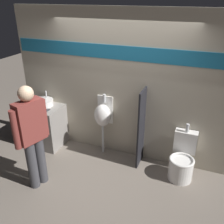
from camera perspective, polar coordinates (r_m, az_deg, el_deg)
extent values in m
plane|color=#70665B|center=(4.66, -0.80, -12.58)|extent=(16.00, 16.00, 0.00)
cube|color=#B2A893|center=(4.49, 2.05, 5.66)|extent=(4.21, 0.06, 2.70)
cube|color=#19668E|center=(4.29, 2.01, 13.38)|extent=(4.13, 0.01, 0.24)
cube|color=gray|center=(5.34, -15.82, -2.85)|extent=(0.90, 0.60, 0.85)
cylinder|color=white|center=(5.15, -15.62, 2.06)|extent=(0.43, 0.43, 0.11)
cylinder|color=silver|center=(5.21, -14.82, 3.96)|extent=(0.03, 0.03, 0.14)
cube|color=#232328|center=(4.92, -14.71, 0.38)|extent=(0.07, 0.14, 0.01)
cube|color=black|center=(4.42, 6.67, -3.80)|extent=(0.03, 0.41, 1.44)
cylinder|color=silver|center=(4.90, -2.09, -6.11)|extent=(0.04, 0.04, 0.61)
ellipsoid|color=white|center=(4.65, -2.18, -0.79)|extent=(0.32, 0.27, 0.44)
cube|color=white|center=(4.74, -1.54, 0.59)|extent=(0.31, 0.02, 0.55)
cylinder|color=silver|center=(4.61, -1.76, 3.15)|extent=(0.06, 0.06, 0.16)
cylinder|color=white|center=(4.47, 15.38, -12.55)|extent=(0.41, 0.41, 0.37)
torus|color=white|center=(4.36, 15.68, -10.50)|extent=(0.42, 0.42, 0.04)
cube|color=white|center=(4.50, 16.45, -6.47)|extent=(0.38, 0.16, 0.40)
cylinder|color=silver|center=(4.35, 16.87, -3.47)|extent=(0.06, 0.06, 0.14)
cylinder|color=#3D3D42|center=(4.23, -17.76, -11.48)|extent=(0.16, 0.16, 0.83)
cylinder|color=#3D3D42|center=(4.30, -15.96, -10.53)|extent=(0.16, 0.16, 0.83)
cube|color=brown|center=(3.88, -18.23, -2.07)|extent=(0.30, 0.47, 0.66)
cylinder|color=brown|center=(3.79, -21.20, -3.85)|extent=(0.10, 0.10, 0.61)
cylinder|color=brown|center=(4.02, -15.30, -1.23)|extent=(0.10, 0.10, 0.61)
sphere|color=beige|center=(3.71, -19.15, 4.00)|extent=(0.23, 0.23, 0.23)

